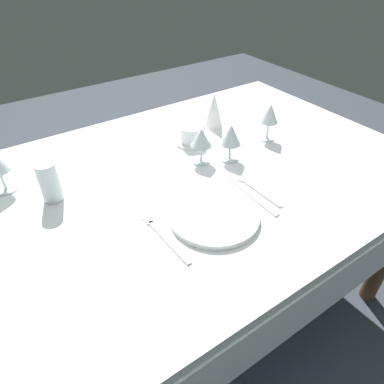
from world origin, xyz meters
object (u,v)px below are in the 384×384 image
dinner_plate (215,215)px  drink_tumbler (49,182)px  fork_outer (163,236)px  wine_glass_centre (230,136)px  wine_glass_right (201,139)px  dinner_knife (254,197)px  spoon_soup (253,187)px  napkin_folded (214,110)px  coffee_cup_left (192,134)px  wine_glass_far (270,115)px

dinner_plate → drink_tumbler: 0.52m
fork_outer → wine_glass_centre: bearing=28.0°
wine_glass_right → dinner_plate: bearing=-117.8°
dinner_knife → drink_tumbler: 0.64m
spoon_soup → wine_glass_right: size_ratio=1.55×
spoon_soup → napkin_folded: (0.16, 0.43, 0.07)m
fork_outer → napkin_folded: bearing=41.6°
coffee_cup_left → wine_glass_right: size_ratio=0.83×
spoon_soup → napkin_folded: napkin_folded is taller
wine_glass_far → napkin_folded: size_ratio=1.01×
dinner_knife → wine_glass_far: wine_glass_far is taller
wine_glass_far → spoon_soup: bearing=-141.1°
fork_outer → napkin_folded: 0.70m
dinner_knife → spoon_soup: size_ratio=1.13×
dinner_plate → napkin_folded: size_ratio=1.81×
dinner_knife → wine_glass_centre: (0.08, 0.23, 0.09)m
spoon_soup → drink_tumbler: bearing=151.2°
dinner_plate → dinner_knife: dinner_plate is taller
wine_glass_centre → drink_tumbler: size_ratio=1.07×
dinner_plate → wine_glass_centre: 0.35m
coffee_cup_left → wine_glass_centre: 0.19m
coffee_cup_left → wine_glass_far: 0.31m
wine_glass_far → drink_tumbler: wine_glass_far is taller
wine_glass_centre → wine_glass_far: 0.23m
wine_glass_right → drink_tumbler: (-0.51, 0.08, -0.03)m
drink_tumbler → napkin_folded: 0.74m
coffee_cup_left → wine_glass_right: (-0.05, -0.13, 0.05)m
dinner_plate → napkin_folded: bearing=53.4°
spoon_soup → napkin_folded: bearing=69.5°
dinner_plate → drink_tumbler: drink_tumbler is taller
wine_glass_right → drink_tumbler: bearing=171.0°
fork_outer → spoon_soup: size_ratio=1.14×
coffee_cup_left → wine_glass_far: wine_glass_far is taller
wine_glass_centre → napkin_folded: 0.27m
wine_glass_far → drink_tumbler: 0.84m
dinner_plate → wine_glass_right: size_ratio=2.04×
dinner_plate → wine_glass_far: size_ratio=1.79×
spoon_soup → wine_glass_centre: bearing=75.7°
spoon_soup → wine_glass_right: 0.25m
dinner_plate → dinner_knife: bearing=3.0°
dinner_plate → drink_tumbler: (-0.37, 0.36, 0.06)m
wine_glass_right → wine_glass_far: 0.32m
wine_glass_right → napkin_folded: bearing=44.2°
dinner_knife → coffee_cup_left: bearing=85.3°
spoon_soup → wine_glass_far: bearing=38.9°
napkin_folded → coffee_cup_left: bearing=-155.8°
dinner_plate → wine_glass_right: wine_glass_right is taller
dinner_knife → wine_glass_right: (-0.02, 0.27, 0.09)m
spoon_soup → wine_glass_far: (0.27, 0.22, 0.10)m
fork_outer → wine_glass_right: bearing=39.7°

